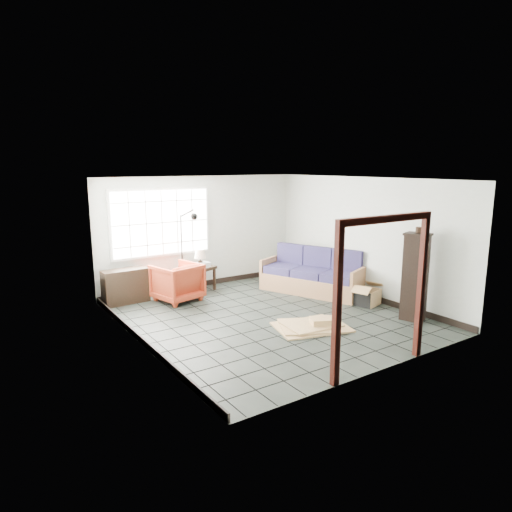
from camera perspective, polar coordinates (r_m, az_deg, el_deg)
ground at (r=8.79m, az=1.61°, el=-7.62°), size 5.50×5.50×0.00m
room_shell at (r=8.41m, az=1.56°, el=3.31°), size 5.02×5.52×2.61m
window_panel at (r=10.28m, az=-11.75°, el=4.12°), size 2.32×0.08×1.52m
doorway_trim at (r=6.48m, az=15.64°, el=-2.28°), size 1.80×0.08×2.20m
futon_sofa at (r=10.44m, az=7.19°, el=-2.52°), size 1.67×2.44×1.01m
armchair at (r=9.82m, az=-9.86°, el=-3.00°), size 1.03×0.99×0.89m
side_table at (r=10.55m, az=-6.79°, el=-1.84°), size 0.66×0.66×0.56m
table_lamp at (r=10.42m, az=-7.00°, el=0.16°), size 0.34×0.34×0.41m
projector at (r=10.44m, az=-6.74°, el=-1.11°), size 0.35×0.29×0.11m
floor_lamp at (r=10.21m, az=-8.48°, el=0.84°), size 0.51×0.42×1.89m
console_shelf at (r=9.92m, az=-16.00°, el=-3.65°), size 0.94×0.40×0.72m
tall_shelf at (r=8.90m, az=19.26°, el=-2.43°), size 0.47×0.53×1.64m
pot at (r=8.78m, az=19.77°, el=3.07°), size 0.16×0.16×0.11m
open_box at (r=9.75m, az=13.77°, el=-5.01°), size 0.86×0.57×0.44m
cardboard_pile at (r=8.27m, az=7.13°, el=-8.58°), size 1.46×1.23×0.19m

